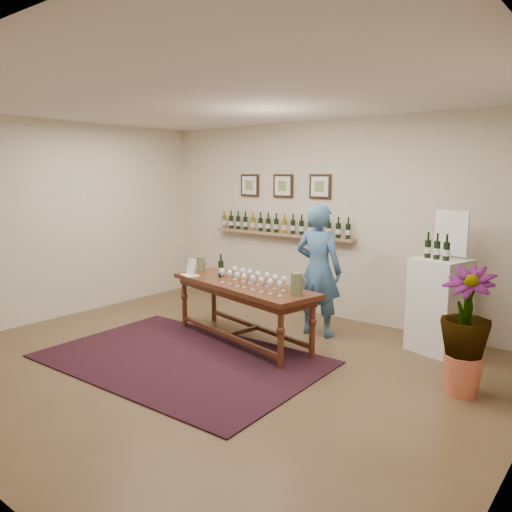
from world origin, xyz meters
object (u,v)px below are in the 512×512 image
Objects in this scene: potted_plant at (465,331)px; person at (318,270)px; display_pedestal at (439,305)px; tasting_table at (242,292)px.

person reaches higher than potted_plant.
display_pedestal is 0.65× the size of person.
person is (-1.42, -0.37, 0.30)m from display_pedestal.
display_pedestal is 1.20m from potted_plant.
tasting_table is at bearing -149.21° from display_pedestal.
person is at bearing 66.70° from tasting_table.
potted_plant is at bearing 156.32° from person.
display_pedestal is at bearing 42.79° from tasting_table.
display_pedestal is 1.50m from person.
tasting_table is at bearing 49.73° from person.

